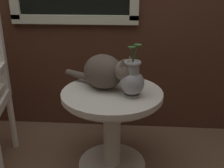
{
  "coord_description": "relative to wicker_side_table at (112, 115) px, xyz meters",
  "views": [
    {
      "loc": [
        0.34,
        -1.46,
        1.22
      ],
      "look_at": [
        0.23,
        0.08,
        0.62
      ],
      "focal_mm": 43.08,
      "sensor_mm": 36.0,
      "label": 1
    }
  ],
  "objects": [
    {
      "name": "wicker_side_table",
      "position": [
        0.0,
        0.0,
        0.0
      ],
      "size": [
        0.64,
        0.64,
        0.57
      ],
      "color": "silver",
      "rests_on": "ground_plane"
    },
    {
      "name": "cat",
      "position": [
        -0.04,
        0.05,
        0.28
      ],
      "size": [
        0.49,
        0.34,
        0.23
      ],
      "color": "brown",
      "rests_on": "wicker_side_table"
    },
    {
      "name": "pewter_vase_with_ivy",
      "position": [
        0.12,
        -0.06,
        0.27
      ],
      "size": [
        0.14,
        0.14,
        0.33
      ],
      "color": "#99999E",
      "rests_on": "wicker_side_table"
    }
  ]
}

